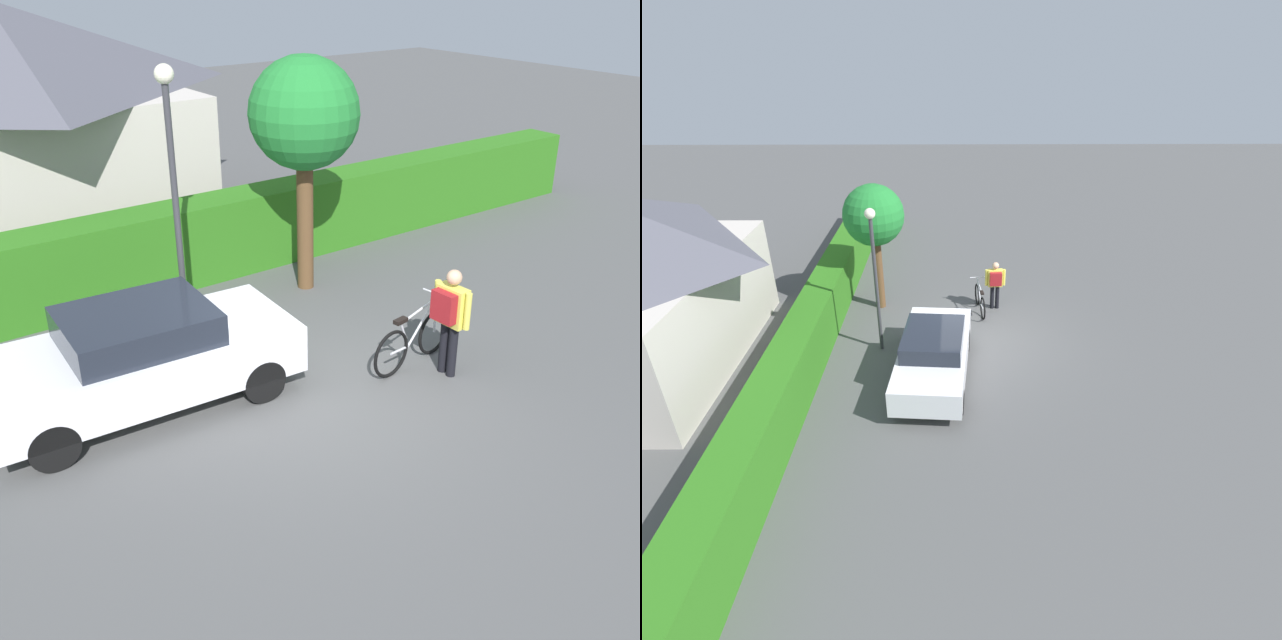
{
  "view_description": "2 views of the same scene",
  "coord_description": "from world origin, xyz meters",
  "views": [
    {
      "loc": [
        -5.16,
        -6.81,
        5.49
      ],
      "look_at": [
        0.11,
        0.34,
        1.06
      ],
      "focal_mm": 41.32,
      "sensor_mm": 36.0,
      "label": 1
    },
    {
      "loc": [
        -13.0,
        0.76,
        7.95
      ],
      "look_at": [
        -1.23,
        0.65,
        1.27
      ],
      "focal_mm": 28.51,
      "sensor_mm": 36.0,
      "label": 2
    }
  ],
  "objects": [
    {
      "name": "ground_plane",
      "position": [
        0.0,
        0.0,
        0.0
      ],
      "size": [
        60.0,
        60.0,
        0.0
      ],
      "primitive_type": "plane",
      "color": "#4F4F4F"
    },
    {
      "name": "hedge_row",
      "position": [
        0.0,
        4.83,
        0.73
      ],
      "size": [
        20.88,
        0.9,
        1.47
      ],
      "primitive_type": "cube",
      "color": "#2C6E1A",
      "rests_on": "ground"
    },
    {
      "name": "house_distant",
      "position": [
        -1.21,
        9.53,
        2.41
      ],
      "size": [
        7.3,
        5.73,
        4.71
      ],
      "color": "beige",
      "rests_on": "ground"
    },
    {
      "name": "parked_car_near",
      "position": [
        -2.05,
        1.38,
        0.74
      ],
      "size": [
        4.21,
        1.99,
        1.4
      ],
      "color": "silver",
      "rests_on": "ground"
    },
    {
      "name": "bicycle",
      "position": [
        1.59,
        0.04,
        0.4
      ],
      "size": [
        1.71,
        0.5,
        1.01
      ],
      "color": "black",
      "rests_on": "ground"
    },
    {
      "name": "person_rider",
      "position": [
        1.78,
        -0.45,
        0.98
      ],
      "size": [
        0.36,
        0.66,
        1.62
      ],
      "color": "black",
      "rests_on": "ground"
    },
    {
      "name": "street_lamp",
      "position": [
        -0.63,
        2.96,
        2.68
      ],
      "size": [
        0.28,
        0.28,
        4.14
      ],
      "color": "#38383D",
      "rests_on": "ground"
    },
    {
      "name": "tree_kerbside",
      "position": [
        1.97,
        3.31,
        3.07
      ],
      "size": [
        1.87,
        1.87,
        4.06
      ],
      "color": "brown",
      "rests_on": "ground"
    }
  ]
}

